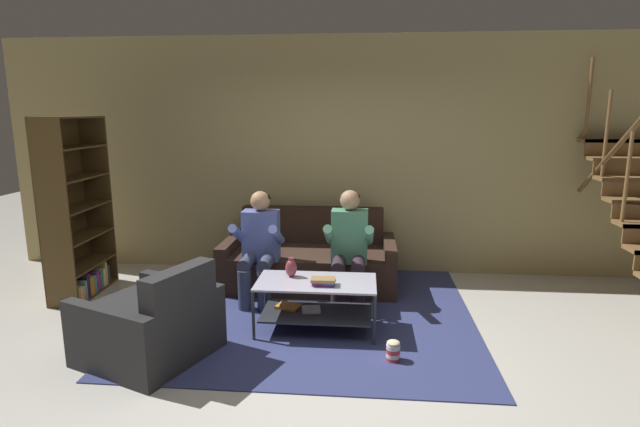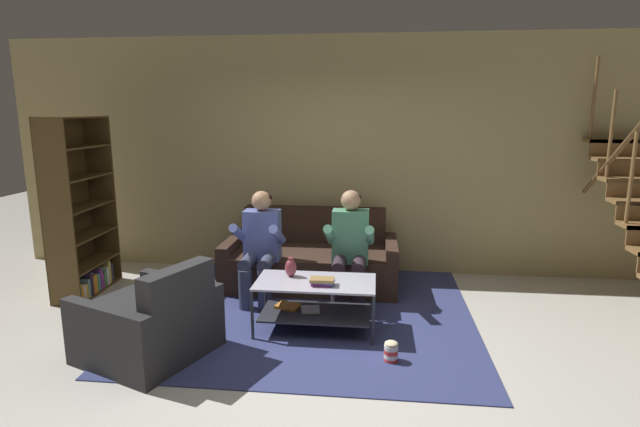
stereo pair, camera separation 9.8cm
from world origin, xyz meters
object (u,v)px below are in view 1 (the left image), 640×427
person_seated_right (349,244)px  vase (291,268)px  book_stack (323,281)px  bookshelf (75,227)px  coffee_table (315,298)px  couch (310,261)px  armchair (151,325)px  person_seated_left (259,243)px  popcorn_tub (393,351)px

person_seated_right → vase: size_ratio=6.47×
person_seated_right → book_stack: bearing=-104.5°
person_seated_right → bookshelf: bearing=179.5°
person_seated_right → coffee_table: 0.82m
couch → vase: (-0.05, -1.15, 0.29)m
armchair → person_seated_left: bearing=64.7°
person_seated_left → vase: size_ratio=6.34×
vase → bookshelf: size_ratio=0.09×
couch → armchair: bearing=-120.1°
couch → vase: 1.19m
person_seated_right → book_stack: size_ratio=5.40×
armchair → popcorn_tub: (1.98, 0.10, -0.19)m
book_stack → bookshelf: bookshelf is taller
coffee_table → book_stack: (0.08, -0.10, 0.20)m
person_seated_left → bookshelf: size_ratio=0.60×
coffee_table → book_stack: 0.24m
coffee_table → popcorn_tub: size_ratio=6.09×
couch → book_stack: (0.27, -1.36, 0.23)m
person_seated_right → book_stack: person_seated_right is taller
coffee_table → vase: bearing=156.5°
coffee_table → bookshelf: size_ratio=0.56×
book_stack → vase: bearing=147.4°
person_seated_left → book_stack: (0.75, -0.79, -0.13)m
person_seated_right → armchair: 2.09m
vase → person_seated_right: bearing=48.2°
book_stack → popcorn_tub: size_ratio=1.24×
couch → bookshelf: size_ratio=1.01×
book_stack → popcorn_tub: book_stack is taller
person_seated_right → coffee_table: (-0.29, -0.69, -0.34)m
couch → vase: bearing=-92.4°
armchair → popcorn_tub: 1.99m
person_seated_left → popcorn_tub: bearing=-42.1°
person_seated_right → armchair: size_ratio=1.02×
couch → person_seated_right: size_ratio=1.64×
popcorn_tub → armchair: bearing=-177.0°
vase → book_stack: (0.32, -0.20, -0.05)m
vase → bookshelf: bearing=166.1°
coffee_table → armchair: armchair is taller
person_seated_left → armchair: (-0.63, -1.33, -0.36)m
coffee_table → armchair: bearing=-153.5°
coffee_table → vase: size_ratio=5.90×
bookshelf → person_seated_right: bearing=-0.5°
person_seated_left → vase: bearing=-53.7°
couch → book_stack: bearing=-78.7°
person_seated_right → popcorn_tub: (0.41, -1.22, -0.56)m
person_seated_left → person_seated_right: (0.95, 0.00, 0.01)m
couch → person_seated_left: size_ratio=1.68×
coffee_table → person_seated_left: bearing=134.1°
couch → person_seated_left: (-0.47, -0.57, 0.36)m
bookshelf → armchair: size_ratio=1.66×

